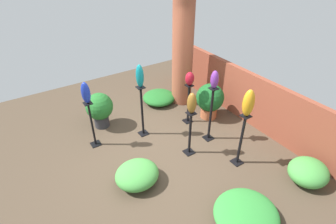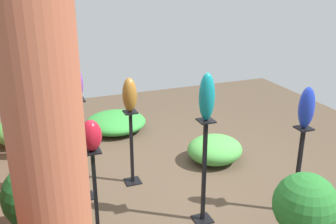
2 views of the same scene
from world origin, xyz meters
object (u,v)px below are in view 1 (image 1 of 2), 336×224
Objects in this scene: pedestal_amber at (241,142)px; art_vase_violet at (215,80)px; pedestal_bronze at (190,135)px; art_vase_ruby at (190,79)px; potted_plant_back_center at (210,99)px; pedestal_ruby at (188,106)px; potted_plant_mid_right at (100,108)px; pedestal_cobalt at (92,127)px; pedestal_teal at (142,114)px; brick_pillar at (183,53)px; pedestal_violet at (210,117)px; art_vase_teal at (140,76)px; art_vase_bronze at (192,103)px; art_vase_cobalt at (86,93)px; art_vase_amber at (248,103)px.

art_vase_violet is (-0.88, 0.02, 0.93)m from pedestal_amber.
art_vase_ruby reaches higher than pedestal_bronze.
pedestal_bronze reaches higher than potted_plant_back_center.
pedestal_ruby is 3.15× the size of art_vase_ruby.
pedestal_cobalt is at bearing -32.99° from potted_plant_mid_right.
pedestal_teal is at bearing 77.57° from pedestal_cobalt.
brick_pillar is 7.27× the size of art_vase_violet.
potted_plant_back_center is (-0.65, 0.55, -0.08)m from pedestal_violet.
potted_plant_mid_right is at bearing -140.24° from art_vase_teal.
pedestal_amber is 1.64m from potted_plant_back_center.
art_vase_bronze is at bearing -77.78° from pedestal_violet.
potted_plant_mid_right is at bearing -133.90° from art_vase_violet.
pedestal_violet is 2.54m from art_vase_cobalt.
pedestal_violet is 1.28× the size of pedestal_bronze.
art_vase_cobalt is at bearing -102.43° from art_vase_teal.
brick_pillar is 2.65m from art_vase_cobalt.
art_vase_teal reaches higher than art_vase_bronze.
pedestal_teal is (-0.15, -1.12, 0.10)m from pedestal_ruby.
potted_plant_back_center is (-0.79, 1.19, -0.69)m from art_vase_bronze.
pedestal_bronze is at bearing -140.42° from pedestal_amber.
art_vase_ruby is (-0.77, 0.00, 0.56)m from pedestal_violet.
art_vase_bronze is (1.06, 0.49, -0.24)m from art_vase_teal.
art_vase_teal reaches higher than potted_plant_back_center.
art_vase_teal is 1.15× the size of art_vase_bronze.
art_vase_cobalt is at bearing -118.04° from art_vase_violet.
pedestal_teal reaches higher than potted_plant_mid_right.
pedestal_teal is at bearing -148.52° from art_vase_amber.
art_vase_violet is 1.27m from potted_plant_back_center.
pedestal_teal is at bearing -148.52° from pedestal_amber.
pedestal_bronze is 2.01× the size of art_vase_teal.
pedestal_ruby reaches higher than potted_plant_back_center.
pedestal_teal is at bearing 0.00° from art_vase_teal.
pedestal_ruby is 1.25m from art_vase_violet.
art_vase_violet is 2.66m from potted_plant_mid_right.
pedestal_cobalt is (-1.15, -2.16, -0.10)m from pedestal_violet.
pedestal_violet is 2.48m from potted_plant_mid_right.
pedestal_ruby is 0.69m from art_vase_ruby.
potted_plant_mid_right is (-0.80, -0.66, -0.06)m from pedestal_teal.
pedestal_amber is 0.97m from pedestal_bronze.
art_vase_ruby is at bearing 79.99° from pedestal_cobalt.
art_vase_ruby is 0.36× the size of potted_plant_back_center.
pedestal_teal is at bearing -99.04° from potted_plant_back_center.
art_vase_amber is (0.88, -0.02, 0.79)m from pedestal_violet.
brick_pillar is 2.09m from art_vase_bronze.
pedestal_violet is (1.65, -0.44, -0.77)m from brick_pillar.
art_vase_cobalt is at bearing -133.53° from pedestal_amber.
pedestal_teal is (0.73, -1.56, -0.80)m from brick_pillar.
art_vase_amber reaches higher than potted_plant_mid_right.
brick_pillar is 2.58m from art_vase_amber.
pedestal_amber is at bearing 31.48° from art_vase_teal.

